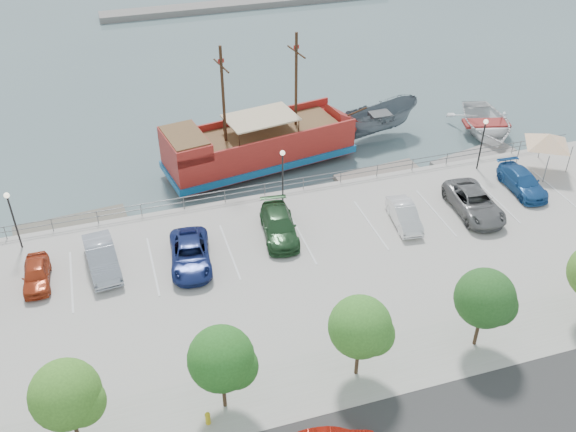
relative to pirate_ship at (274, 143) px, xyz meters
name	(u,v)px	position (x,y,z in m)	size (l,w,h in m)	color
ground	(311,267)	(-1.41, -13.69, -1.88)	(160.00, 160.00, 0.00)	slate
sidewalk	(373,369)	(-1.41, -23.69, -0.86)	(100.00, 4.00, 0.05)	#A3A095
seawall_railing	(278,187)	(-1.41, -5.89, -0.35)	(50.00, 0.06, 1.00)	slate
far_shore	(250,4)	(8.59, 41.31, -1.48)	(40.00, 3.00, 0.80)	gray
pirate_ship	(274,143)	(0.00, 0.00, 0.00)	(18.03, 7.59, 11.21)	#A4221C
patrol_boat	(380,122)	(10.20, 1.76, -0.44)	(2.79, 7.41, 2.87)	slate
speedboat	(486,126)	(19.40, -0.71, -1.04)	(5.76, 8.06, 1.67)	white
dock_west	(71,226)	(-16.35, -4.49, -1.66)	(7.79, 2.23, 0.45)	#6B6557
dock_mid	(378,174)	(7.36, -4.49, -1.68)	(6.98, 1.99, 0.40)	gray
dock_east	(474,158)	(16.06, -4.49, -1.66)	(7.70, 2.20, 0.44)	gray
canopy_tent	(550,134)	(19.32, -8.78, 2.26)	(5.31, 5.31, 3.61)	slate
fire_hydrant	(208,418)	(-10.42, -24.49, -0.44)	(0.28, 0.28, 0.80)	gold
lamp_post_left	(11,211)	(-19.41, -7.19, 2.06)	(0.36, 0.36, 4.28)	black
lamp_post_mid	(283,167)	(-1.41, -7.19, 2.06)	(0.36, 0.36, 4.28)	black
lamp_post_right	(483,135)	(14.59, -7.19, 2.06)	(0.36, 0.36, 4.28)	black
tree_b	(69,396)	(-16.26, -23.77, 2.42)	(3.30, 3.20, 5.00)	#473321
tree_c	(225,361)	(-9.26, -23.77, 2.42)	(3.30, 3.20, 5.00)	#473321
tree_d	(363,329)	(-2.26, -23.77, 2.42)	(3.30, 3.20, 5.00)	#473321
tree_e	(488,300)	(4.74, -23.77, 2.42)	(3.30, 3.20, 5.00)	#473321
parked_car_a	(36,274)	(-18.35, -11.20, -0.21)	(1.57, 3.89, 1.33)	#AF3A1B
parked_car_b	(102,258)	(-14.40, -11.01, -0.05)	(1.75, 5.02, 1.65)	#A0A7B4
parked_car_c	(190,255)	(-9.04, -12.22, -0.13)	(2.49, 5.40, 1.50)	navy
parked_car_d	(279,226)	(-2.81, -10.94, -0.11)	(2.16, 5.32, 1.54)	#244C28
parked_car_f	(404,215)	(5.83, -12.21, -0.18)	(1.48, 4.25, 1.40)	white
parked_car_g	(474,203)	(11.13, -12.43, -0.07)	(2.69, 5.83, 1.62)	slate
parked_car_h	(522,182)	(16.09, -10.91, -0.15)	(2.04, 5.01, 1.45)	#1E5295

